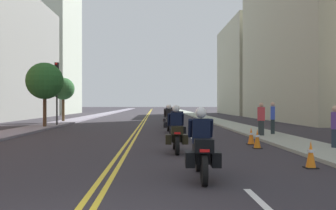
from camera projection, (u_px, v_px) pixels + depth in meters
The scene contains 24 objects.
ground_plane at pixel (148, 115), 51.82m from camera, with size 264.00×264.00×0.00m, color #2D2A2F.
sidewalk_left at pixel (99, 115), 51.57m from camera, with size 2.13×144.00×0.12m, color gray.
sidewalk_right at pixel (196, 115), 52.06m from camera, with size 2.13×144.00×0.12m, color #949C8E.
centreline_yellow_inner at pixel (147, 115), 51.81m from camera, with size 0.12×132.00×0.01m, color yellow.
centreline_yellow_outer at pixel (148, 115), 51.82m from camera, with size 0.12×132.00×0.01m, color yellow.
lane_dashes_white at pixel (175, 122), 32.93m from camera, with size 0.14×56.40×0.01m.
building_left_1 at pixel (6, 56), 40.15m from camera, with size 6.10×21.70×14.05m.
building_left_2 at pixel (54, 23), 59.81m from camera, with size 6.31×13.92×30.28m.
building_right_2 at pixel (248, 69), 57.82m from camera, with size 7.08×17.73×14.46m.
motorcycle_0 at pixel (201, 150), 8.12m from camera, with size 0.78×2.28×1.63m.
motorcycle_1 at pixel (176, 134), 12.51m from camera, with size 0.76×2.11×1.66m.
motorcycle_2 at pixel (177, 126), 17.00m from camera, with size 0.77×2.24×1.62m.
motorcycle_3 at pixel (169, 121), 21.13m from camera, with size 0.78×2.14×1.64m.
motorcycle_4 at pixel (168, 118), 25.46m from camera, with size 0.78×2.15×1.63m.
motorcycle_5 at pixel (169, 116), 29.81m from camera, with size 0.78×2.14×1.64m.
traffic_cone_0 at pixel (251, 136), 14.95m from camera, with size 0.35×0.35×0.71m.
traffic_cone_1 at pixel (311, 155), 9.47m from camera, with size 0.32×0.32×0.72m.
traffic_cone_2 at pixel (257, 139), 13.64m from camera, with size 0.33×0.33×0.75m.
traffic_light_near at pixel (57, 82), 26.97m from camera, with size 0.28×0.38×4.81m.
pedestrian_0 at pixel (335, 128), 12.98m from camera, with size 0.40×0.42×1.63m.
pedestrian_1 at pixel (273, 118), 18.86m from camera, with size 0.32×0.41×1.79m.
pedestrian_2 at pixel (261, 119), 17.98m from camera, with size 0.41×0.33×1.76m.
street_tree_0 at pixel (63, 89), 32.65m from camera, with size 2.02×2.02×4.07m.
street_tree_1 at pixel (45, 81), 24.93m from camera, with size 2.55×2.55×4.57m.
Camera 1 is at (1.13, -3.88, 1.71)m, focal length 38.38 mm.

